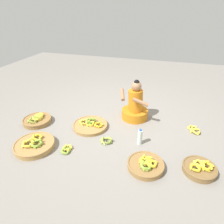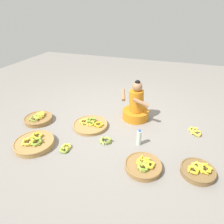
{
  "view_description": "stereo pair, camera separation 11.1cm",
  "coord_description": "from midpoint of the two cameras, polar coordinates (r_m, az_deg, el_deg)",
  "views": [
    {
      "loc": [
        0.85,
        -3.07,
        2.04
      ],
      "look_at": [
        0.0,
        -0.2,
        0.35
      ],
      "focal_mm": 31.02,
      "sensor_mm": 36.0,
      "label": 1
    },
    {
      "loc": [
        0.96,
        -3.04,
        2.04
      ],
      "look_at": [
        0.0,
        -0.2,
        0.35
      ],
      "focal_mm": 31.02,
      "sensor_mm": 36.0,
      "label": 2
    }
  ],
  "objects": [
    {
      "name": "loose_bananas_back_center",
      "position": [
        3.82,
        22.26,
        -4.86
      ],
      "size": [
        0.25,
        0.29,
        0.1
      ],
      "color": "yellow",
      "rests_on": "ground"
    },
    {
      "name": "banana_basket_mid_right",
      "position": [
        3.67,
        -7.27,
        -3.85
      ],
      "size": [
        0.65,
        0.65,
        0.14
      ],
      "color": "#A87F47",
      "rests_on": "ground"
    },
    {
      "name": "banana_basket_near_bicycle",
      "position": [
        3.41,
        -22.74,
        -8.89
      ],
      "size": [
        0.64,
        0.64,
        0.17
      ],
      "color": "#A87F47",
      "rests_on": "ground"
    },
    {
      "name": "loose_bananas_front_center",
      "position": [
        3.2,
        -14.26,
        -10.63
      ],
      "size": [
        0.17,
        0.23,
        0.08
      ],
      "color": "yellow",
      "rests_on": "ground"
    },
    {
      "name": "water_bottle",
      "position": [
        3.2,
        7.24,
        -7.35
      ],
      "size": [
        0.08,
        0.08,
        0.29
      ],
      "color": "silver",
      "rests_on": "ground"
    },
    {
      "name": "ground_plane",
      "position": [
        3.78,
        0.02,
        -3.2
      ],
      "size": [
        10.0,
        10.0,
        0.0
      ],
      "primitive_type": "plane",
      "color": "gray"
    },
    {
      "name": "banana_basket_front_right",
      "position": [
        4.05,
        -21.91,
        -2.2
      ],
      "size": [
        0.54,
        0.54,
        0.17
      ],
      "color": "olive",
      "rests_on": "ground"
    },
    {
      "name": "vendor_woman_front",
      "position": [
        3.84,
        5.97,
        1.64
      ],
      "size": [
        0.63,
        0.52,
        0.81
      ],
      "color": "orange",
      "rests_on": "ground"
    },
    {
      "name": "banana_basket_mid_left",
      "position": [
        2.85,
        8.81,
        -15.14
      ],
      "size": [
        0.52,
        0.52,
        0.16
      ],
      "color": "olive",
      "rests_on": "ground"
    },
    {
      "name": "banana_basket_back_left",
      "position": [
        3.0,
        23.43,
        -15.0
      ],
      "size": [
        0.46,
        0.46,
        0.17
      ],
      "color": "brown",
      "rests_on": "ground"
    },
    {
      "name": "loose_bananas_near_vendor",
      "position": [
        3.28,
        -2.53,
        -8.39
      ],
      "size": [
        0.24,
        0.24,
        0.1
      ],
      "color": "#9EB747",
      "rests_on": "ground"
    }
  ]
}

